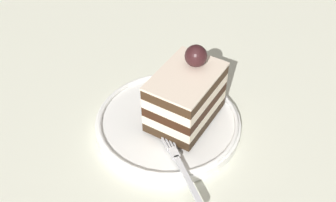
{
  "coord_description": "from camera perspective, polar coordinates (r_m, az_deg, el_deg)",
  "views": [
    {
      "loc": [
        0.34,
        0.12,
        0.41
      ],
      "look_at": [
        -0.03,
        0.01,
        0.05
      ],
      "focal_mm": 44.48,
      "sensor_mm": 36.0,
      "label": 1
    }
  ],
  "objects": [
    {
      "name": "ground_plane",
      "position": [
        0.55,
        -1.64,
        -5.21
      ],
      "size": [
        2.4,
        2.4,
        0.0
      ],
      "primitive_type": "plane",
      "color": "silver"
    },
    {
      "name": "dessert_plate",
      "position": [
        0.55,
        0.0,
        -2.93
      ],
      "size": [
        0.19,
        0.19,
        0.02
      ],
      "color": "white",
      "rests_on": "ground_plane"
    },
    {
      "name": "cake_slice",
      "position": [
        0.52,
        2.47,
        0.77
      ],
      "size": [
        0.11,
        0.09,
        0.1
      ],
      "color": "#342315",
      "rests_on": "dessert_plate"
    },
    {
      "name": "fork",
      "position": [
        0.49,
        1.67,
        -8.71
      ],
      "size": [
        0.1,
        0.08,
        0.0
      ],
      "color": "silver",
      "rests_on": "dessert_plate"
    }
  ]
}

